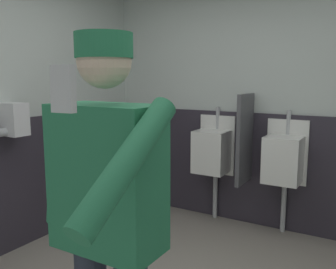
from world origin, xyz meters
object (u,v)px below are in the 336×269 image
(urinal_middle, at_px, (284,159))
(cell_phone, at_px, (63,89))
(hand_dryer, at_px, (12,120))
(person, at_px, (107,210))
(urinal_left, at_px, (213,151))

(urinal_middle, distance_m, cell_phone, 3.06)
(urinal_middle, height_order, hand_dryer, hand_dryer)
(person, height_order, hand_dryer, person)
(cell_phone, height_order, hand_dryer, cell_phone)
(urinal_left, bearing_deg, cell_phone, -72.70)
(urinal_left, height_order, hand_dryer, hand_dryer)
(person, bearing_deg, hand_dryer, 153.56)
(urinal_left, distance_m, cell_phone, 3.20)
(hand_dryer, bearing_deg, urinal_middle, 39.47)
(urinal_left, xyz_separation_m, urinal_middle, (0.75, 0.00, 0.00))
(urinal_left, relative_size, person, 0.72)
(urinal_left, relative_size, hand_dryer, 4.43)
(urinal_left, bearing_deg, urinal_middle, 0.00)
(hand_dryer, bearing_deg, person, -26.44)
(person, bearing_deg, cell_phone, -58.28)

